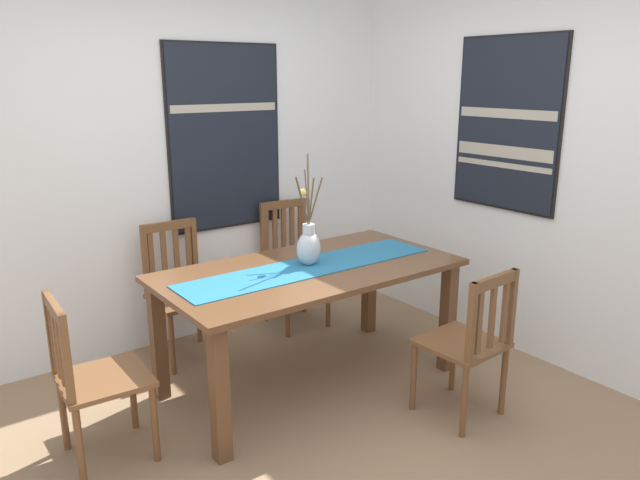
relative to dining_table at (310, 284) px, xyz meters
name	(u,v)px	position (x,y,z in m)	size (l,w,h in m)	color
ground_plane	(333,453)	(-0.34, -0.67, -0.68)	(6.40, 6.40, 0.03)	#8E7051
wall_back	(172,156)	(-0.34, 1.19, 0.69)	(6.40, 0.12, 2.70)	white
wall_side	(563,163)	(1.52, -0.67, 0.69)	(0.12, 6.40, 2.70)	white
dining_table	(310,284)	(0.00, 0.00, 0.00)	(1.82, 0.94, 0.77)	brown
table_runner	(310,267)	(0.00, 0.00, 0.11)	(1.68, 0.36, 0.01)	#236B93
centerpiece_vase	(309,244)	(0.02, 0.04, 0.24)	(0.25, 0.23, 0.66)	silver
chair_0	(92,376)	(-1.33, -0.01, -0.20)	(0.44, 0.44, 0.88)	brown
chair_1	(469,342)	(0.48, -0.85, -0.20)	(0.44, 0.44, 0.88)	brown
chair_2	(180,289)	(-0.48, 0.86, -0.18)	(0.42, 0.42, 0.93)	brown
chair_3	(292,262)	(0.47, 0.89, -0.17)	(0.45, 0.45, 0.96)	brown
painting_on_back_wall	(225,138)	(0.05, 1.12, 0.80)	(0.90, 0.05, 1.33)	black
painting_on_side_wall	(507,124)	(1.46, -0.27, 0.91)	(0.05, 0.83, 1.16)	black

